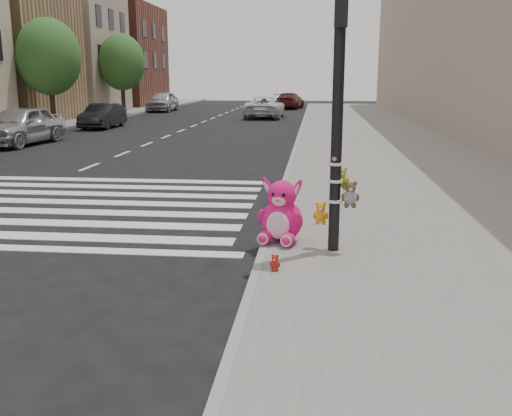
% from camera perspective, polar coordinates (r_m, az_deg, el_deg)
% --- Properties ---
extents(ground, '(120.00, 120.00, 0.00)m').
position_cam_1_polar(ground, '(7.35, -12.84, -8.63)').
color(ground, black).
rests_on(ground, ground).
extents(sidewalk_near, '(7.00, 80.00, 0.14)m').
position_cam_1_polar(sidewalk_near, '(16.88, 15.14, 3.68)').
color(sidewalk_near, slate).
rests_on(sidewalk_near, ground).
extents(curb_edge, '(0.12, 80.00, 0.15)m').
position_cam_1_polar(curb_edge, '(16.68, 3.34, 4.00)').
color(curb_edge, gray).
rests_on(curb_edge, ground).
extents(crosswalk, '(11.00, 6.00, 0.01)m').
position_cam_1_polar(crosswalk, '(13.76, -23.79, 0.71)').
color(crosswalk, silver).
rests_on(crosswalk, ground).
extents(bld_far_c, '(6.00, 8.00, 8.00)m').
position_cam_1_polar(bld_far_c, '(37.04, -23.48, 14.01)').
color(bld_far_c, '#A18055').
rests_on(bld_far_c, ground).
extents(bld_far_d, '(6.00, 8.00, 10.00)m').
position_cam_1_polar(bld_far_d, '(45.18, -17.89, 15.34)').
color(bld_far_d, tan).
rests_on(bld_far_d, ground).
extents(bld_far_e, '(6.00, 10.00, 9.00)m').
position_cam_1_polar(bld_far_e, '(55.42, -13.18, 14.55)').
color(bld_far_e, brown).
rests_on(bld_far_e, ground).
extents(bld_near, '(5.00, 60.00, 10.00)m').
position_cam_1_polar(bld_near, '(27.79, 24.20, 16.71)').
color(bld_near, tan).
rests_on(bld_near, ground).
extents(signal_pole, '(0.67, 0.48, 4.00)m').
position_cam_1_polar(signal_pole, '(8.31, 8.18, 7.14)').
color(signal_pole, black).
rests_on(signal_pole, sidewalk_near).
extents(tree_far_b, '(3.20, 3.20, 5.44)m').
position_cam_1_polar(tree_far_b, '(31.51, -20.01, 14.01)').
color(tree_far_b, '#382619').
rests_on(tree_far_b, sidewalk_far).
extents(tree_far_c, '(3.20, 3.20, 5.44)m').
position_cam_1_polar(tree_far_c, '(41.71, -13.30, 13.99)').
color(tree_far_c, '#382619').
rests_on(tree_far_c, sidewalk_far).
extents(pink_bunny, '(0.77, 0.86, 1.03)m').
position_cam_1_polar(pink_bunny, '(8.89, 2.54, -0.74)').
color(pink_bunny, '#F21477').
rests_on(pink_bunny, sidewalk_near).
extents(red_teddy, '(0.17, 0.13, 0.22)m').
position_cam_1_polar(red_teddy, '(7.63, 1.92, -5.47)').
color(red_teddy, '#AE2311').
rests_on(red_teddy, sidewalk_near).
extents(car_silver_far, '(2.17, 4.68, 1.55)m').
position_cam_1_polar(car_silver_far, '(24.83, -22.51, 7.64)').
color(car_silver_far, '#AEAEB3').
rests_on(car_silver_far, ground).
extents(car_dark_far, '(1.38, 3.92, 1.29)m').
position_cam_1_polar(car_dark_far, '(31.71, -15.07, 8.89)').
color(car_dark_far, black).
rests_on(car_dark_far, ground).
extents(car_white_near, '(2.44, 5.11, 1.41)m').
position_cam_1_polar(car_white_near, '(38.26, 0.89, 10.04)').
color(car_white_near, silver).
rests_on(car_white_near, ground).
extents(car_maroon_near, '(2.55, 4.89, 1.35)m').
position_cam_1_polar(car_maroon_near, '(49.69, 3.38, 10.66)').
color(car_maroon_near, '#531717').
rests_on(car_maroon_near, ground).
extents(car_silver_deep, '(1.95, 4.68, 1.58)m').
position_cam_1_polar(car_silver_deep, '(46.26, -9.34, 10.49)').
color(car_silver_deep, '#B4B4B9').
rests_on(car_silver_deep, ground).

